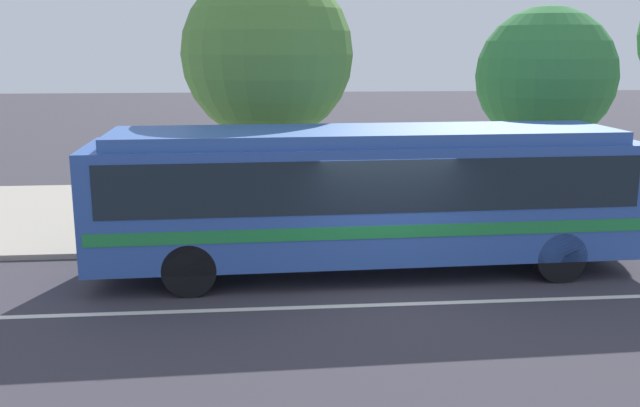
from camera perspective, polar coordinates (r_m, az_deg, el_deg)
ground_plane at (r=13.52m, az=5.30°, el=-6.92°), size 120.00×120.00×0.00m
sidewalk_slab at (r=19.74m, az=1.84°, el=-0.45°), size 60.00×8.00×0.12m
lane_stripe_center at (r=12.78m, az=5.96°, el=-8.09°), size 56.00×0.16×0.01m
transit_bus at (r=14.18m, az=3.69°, el=1.13°), size 10.83×2.83×2.91m
pedestrian_waiting_near_sign at (r=18.14m, az=11.51°, el=1.49°), size 0.38×0.38×1.68m
pedestrian_walking_along_curb at (r=18.56m, az=20.19°, el=1.16°), size 0.43×0.43×1.64m
pedestrian_standing_by_tree at (r=17.78m, az=3.96°, el=1.41°), size 0.41×0.41×1.63m
bus_stop_sign at (r=17.39m, az=17.92°, el=2.83°), size 0.16×0.43×2.53m
street_tree_near_stop at (r=17.26m, az=-4.26°, el=11.88°), size 4.11×4.11×6.25m
street_tree_mid_block at (r=19.24m, az=17.72°, el=9.69°), size 3.53×3.53×5.40m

